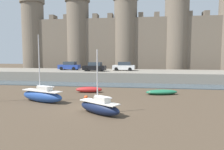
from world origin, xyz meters
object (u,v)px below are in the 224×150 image
at_px(rowboat_foreground_centre, 162,92).
at_px(rowboat_near_channel_left, 89,89).
at_px(car_quay_west, 124,66).
at_px(mooring_buoy_off_centre, 86,97).
at_px(sailboat_foreground_left, 100,107).
at_px(mooring_buoy_near_shore, 30,90).
at_px(car_quay_east, 94,67).
at_px(sailboat_midflat_right, 42,95).
at_px(car_quay_centre_west, 69,66).

relative_size(rowboat_foreground_centre, rowboat_near_channel_left, 1.17).
bearing_deg(car_quay_west, mooring_buoy_off_centre, -96.86).
bearing_deg(sailboat_foreground_left, mooring_buoy_off_centre, 115.54).
relative_size(rowboat_foreground_centre, mooring_buoy_near_shore, 8.03).
xyz_separation_m(sailboat_foreground_left, car_quay_east, (-5.45, 21.90, 1.84)).
bearing_deg(car_quay_east, rowboat_foreground_centre, -49.01).
relative_size(rowboat_near_channel_left, car_quay_east, 0.80).
relative_size(sailboat_midflat_right, mooring_buoy_off_centre, 15.91).
bearing_deg(rowboat_near_channel_left, rowboat_foreground_centre, -1.09).
relative_size(sailboat_foreground_left, mooring_buoy_near_shore, 10.38).
height_order(rowboat_near_channel_left, mooring_buoy_near_shore, rowboat_near_channel_left).
distance_m(rowboat_foreground_centre, sailboat_foreground_left, 10.80).
distance_m(sailboat_foreground_left, mooring_buoy_off_centre, 5.94).
xyz_separation_m(sailboat_midflat_right, rowboat_near_channel_left, (3.19, 6.00, -0.32)).
xyz_separation_m(rowboat_foreground_centre, sailboat_midflat_right, (-12.00, -5.83, 0.38)).
relative_size(mooring_buoy_off_centre, car_quay_west, 0.10).
distance_m(sailboat_midflat_right, rowboat_near_channel_left, 6.81).
bearing_deg(rowboat_near_channel_left, car_quay_east, 99.81).
height_order(mooring_buoy_off_centre, car_quay_east, car_quay_east).
relative_size(sailboat_midflat_right, car_quay_centre_west, 1.57).
height_order(sailboat_midflat_right, car_quay_east, sailboat_midflat_right).
bearing_deg(car_quay_east, rowboat_near_channel_left, -80.19).
height_order(sailboat_foreground_left, car_quay_east, sailboat_foreground_left).
bearing_deg(rowboat_near_channel_left, mooring_buoy_near_shore, -173.81).
bearing_deg(car_quay_east, sailboat_foreground_left, -76.03).
height_order(mooring_buoy_off_centre, car_quay_west, car_quay_west).
distance_m(sailboat_midflat_right, car_quay_centre_west, 21.23).
bearing_deg(sailboat_foreground_left, rowboat_near_channel_left, 109.22).
distance_m(sailboat_foreground_left, car_quay_east, 22.64).
height_order(mooring_buoy_near_shore, car_quay_east, car_quay_east).
distance_m(mooring_buoy_off_centre, car_quay_west, 18.96).
relative_size(sailboat_foreground_left, car_quay_centre_west, 1.21).
bearing_deg(car_quay_east, car_quay_centre_west, 157.96).
bearing_deg(mooring_buoy_near_shore, car_quay_east, 68.44).
relative_size(rowboat_near_channel_left, mooring_buoy_near_shore, 6.85).
bearing_deg(rowboat_foreground_centre, mooring_buoy_near_shore, -177.76).
bearing_deg(mooring_buoy_near_shore, sailboat_midflat_right, -51.17).
bearing_deg(mooring_buoy_near_shore, rowboat_foreground_centre, 2.24).
xyz_separation_m(mooring_buoy_off_centre, car_quay_east, (-2.89, 16.55, 2.23)).
height_order(rowboat_foreground_centre, sailboat_foreground_left, sailboat_foreground_left).
height_order(sailboat_foreground_left, mooring_buoy_off_centre, sailboat_foreground_left).
distance_m(rowboat_near_channel_left, mooring_buoy_near_shore, 7.42).
xyz_separation_m(rowboat_foreground_centre, car_quay_west, (-5.81, 14.75, 2.12)).
distance_m(mooring_buoy_off_centre, car_quay_centre_west, 20.71).
bearing_deg(rowboat_foreground_centre, sailboat_midflat_right, -154.07).
bearing_deg(sailboat_foreground_left, car_quay_west, 90.72).
height_order(rowboat_near_channel_left, car_quay_centre_west, car_quay_centre_west).
relative_size(mooring_buoy_near_shore, car_quay_centre_west, 0.12).
relative_size(sailboat_midflat_right, car_quay_west, 1.57).
bearing_deg(mooring_buoy_off_centre, rowboat_foreground_centre, 26.09).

